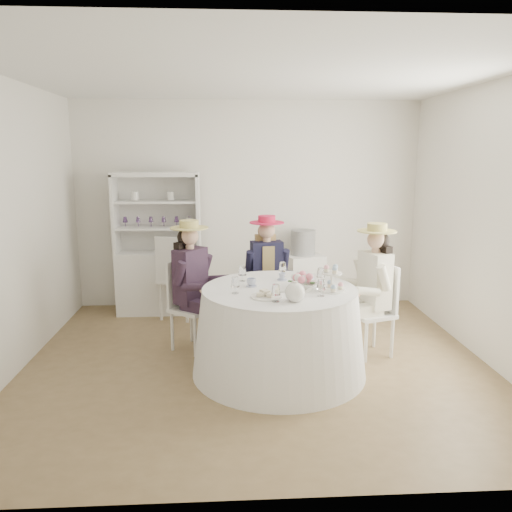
{
  "coord_description": "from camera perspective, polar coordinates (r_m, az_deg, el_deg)",
  "views": [
    {
      "loc": [
        -0.27,
        -4.61,
        2.01
      ],
      "look_at": [
        0.0,
        0.1,
        1.05
      ],
      "focal_mm": 35.0,
      "sensor_mm": 36.0,
      "label": 1
    }
  ],
  "objects": [
    {
      "name": "ground",
      "position": [
        5.03,
        0.07,
        -12.03
      ],
      "size": [
        4.5,
        4.5,
        0.0
      ],
      "primitive_type": "plane",
      "color": "brown",
      "rests_on": "ground"
    },
    {
      "name": "ceiling",
      "position": [
        4.67,
        0.07,
        20.02
      ],
      "size": [
        4.5,
        4.5,
        0.0
      ],
      "primitive_type": "plane",
      "rotation": [
        3.14,
        0.0,
        0.0
      ],
      "color": "white",
      "rests_on": "wall_back"
    },
    {
      "name": "wall_back",
      "position": [
        6.64,
        -0.94,
        5.81
      ],
      "size": [
        4.5,
        0.0,
        4.5
      ],
      "primitive_type": "plane",
      "rotation": [
        1.57,
        0.0,
        0.0
      ],
      "color": "white",
      "rests_on": "ground"
    },
    {
      "name": "wall_front",
      "position": [
        2.7,
        2.55,
        -2.65
      ],
      "size": [
        4.5,
        0.0,
        4.5
      ],
      "primitive_type": "plane",
      "rotation": [
        -1.57,
        0.0,
        0.0
      ],
      "color": "white",
      "rests_on": "ground"
    },
    {
      "name": "wall_left",
      "position": [
        5.06,
        -26.33,
        2.81
      ],
      "size": [
        0.0,
        4.5,
        4.5
      ],
      "primitive_type": "plane",
      "rotation": [
        1.57,
        0.0,
        1.57
      ],
      "color": "white",
      "rests_on": "ground"
    },
    {
      "name": "wall_right",
      "position": [
        5.29,
        25.23,
        3.25
      ],
      "size": [
        0.0,
        4.5,
        4.5
      ],
      "primitive_type": "plane",
      "rotation": [
        1.57,
        0.0,
        -1.57
      ],
      "color": "white",
      "rests_on": "ground"
    },
    {
      "name": "tea_table",
      "position": [
        4.69,
        2.64,
        -8.52
      ],
      "size": [
        1.62,
        1.62,
        0.81
      ],
      "rotation": [
        0.0,
        0.0,
        -0.25
      ],
      "color": "white",
      "rests_on": "ground"
    },
    {
      "name": "hutch",
      "position": [
        6.5,
        -10.99,
        -0.86
      ],
      "size": [
        1.16,
        0.66,
        1.8
      ],
      "rotation": [
        0.0,
        0.0,
        -0.26
      ],
      "color": "silver",
      "rests_on": "ground"
    },
    {
      "name": "side_table",
      "position": [
        6.63,
        5.31,
        -2.91
      ],
      "size": [
        0.58,
        0.58,
        0.73
      ],
      "primitive_type": "cube",
      "rotation": [
        0.0,
        0.0,
        0.27
      ],
      "color": "silver",
      "rests_on": "ground"
    },
    {
      "name": "hatbox",
      "position": [
        6.52,
        5.4,
        1.56
      ],
      "size": [
        0.41,
        0.41,
        0.32
      ],
      "primitive_type": "cylinder",
      "rotation": [
        0.0,
        0.0,
        -0.36
      ],
      "color": "black",
      "rests_on": "side_table"
    },
    {
      "name": "guest_left",
      "position": [
        5.16,
        -7.29,
        -2.51
      ],
      "size": [
        0.59,
        0.56,
        1.36
      ],
      "rotation": [
        0.0,
        0.0,
        0.93
      ],
      "color": "silver",
      "rests_on": "ground"
    },
    {
      "name": "guest_mid",
      "position": [
        5.58,
        1.26,
        -1.39
      ],
      "size": [
        0.5,
        0.52,
        1.35
      ],
      "rotation": [
        0.0,
        0.0,
        0.14
      ],
      "color": "silver",
      "rests_on": "ground"
    },
    {
      "name": "guest_right",
      "position": [
        5.11,
        13.17,
        -2.93
      ],
      "size": [
        0.55,
        0.51,
        1.35
      ],
      "rotation": [
        0.0,
        0.0,
        -1.26
      ],
      "color": "silver",
      "rests_on": "ground"
    },
    {
      "name": "spare_chair",
      "position": [
        6.19,
        -9.11,
        -2.14
      ],
      "size": [
        0.55,
        0.55,
        1.05
      ],
      "rotation": [
        0.0,
        0.0,
        2.82
      ],
      "color": "silver",
      "rests_on": "ground"
    },
    {
      "name": "teacup_a",
      "position": [
        4.61,
        -0.53,
        -3.09
      ],
      "size": [
        0.11,
        0.11,
        0.07
      ],
      "primitive_type": "imported",
      "rotation": [
        0.0,
        0.0,
        0.4
      ],
      "color": "white",
      "rests_on": "tea_table"
    },
    {
      "name": "teacup_b",
      "position": [
        4.85,
        2.99,
        -2.41
      ],
      "size": [
        0.09,
        0.09,
        0.06
      ],
      "primitive_type": "imported",
      "rotation": [
        0.0,
        0.0,
        0.4
      ],
      "color": "white",
      "rests_on": "tea_table"
    },
    {
      "name": "teacup_c",
      "position": [
        4.68,
        6.05,
        -2.88
      ],
      "size": [
        0.1,
        0.1,
        0.08
      ],
      "primitive_type": "imported",
      "rotation": [
        0.0,
        0.0,
        -0.0
      ],
      "color": "white",
      "rests_on": "tea_table"
    },
    {
      "name": "flower_bowl",
      "position": [
        4.54,
        5.56,
        -3.44
      ],
      "size": [
        0.3,
        0.3,
        0.06
      ],
      "primitive_type": "imported",
      "rotation": [
        0.0,
        0.0,
        -0.39
      ],
      "color": "white",
      "rests_on": "tea_table"
    },
    {
      "name": "flower_arrangement",
      "position": [
        4.56,
        5.18,
        -2.6
      ],
      "size": [
        0.18,
        0.18,
        0.07
      ],
      "rotation": [
        0.0,
        0.0,
        -0.42
      ],
      "color": "pink",
      "rests_on": "tea_table"
    },
    {
      "name": "table_teapot",
      "position": [
        4.16,
        4.51,
        -4.17
      ],
      "size": [
        0.24,
        0.17,
        0.18
      ],
      "rotation": [
        0.0,
        0.0,
        0.05
      ],
      "color": "white",
      "rests_on": "tea_table"
    },
    {
      "name": "sandwich_plate",
      "position": [
        4.27,
        1.19,
        -4.54
      ],
      "size": [
        0.27,
        0.27,
        0.06
      ],
      "rotation": [
        0.0,
        0.0,
        -0.17
      ],
      "color": "white",
      "rests_on": "tea_table"
    },
    {
      "name": "cupcake_stand",
      "position": [
        4.5,
        8.65,
        -2.93
      ],
      "size": [
        0.24,
        0.24,
        0.23
      ],
      "rotation": [
        0.0,
        0.0,
        0.04
      ],
      "color": "white",
      "rests_on": "tea_table"
    },
    {
      "name": "stemware_set",
      "position": [
        4.55,
        2.7,
        -2.78
      ],
      "size": [
        0.89,
        0.93,
        0.15
      ],
      "color": "white",
      "rests_on": "tea_table"
    }
  ]
}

